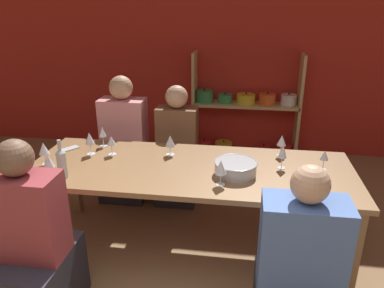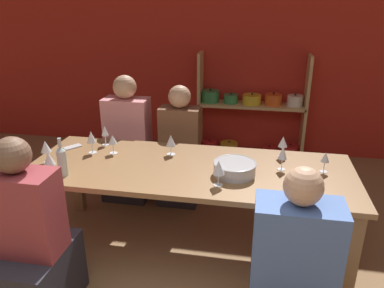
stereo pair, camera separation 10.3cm
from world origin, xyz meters
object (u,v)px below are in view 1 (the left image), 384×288
object	(u,v)px
mixing_bowl	(236,167)
wine_glass_red_b	(44,149)
person_near_b	(33,257)
wine_glass_white_a	(103,133)
person_far_b	(126,153)
dining_table	(190,176)
wine_glass_empty_b	(111,141)
person_near_a	(297,288)
wine_glass_red_a	(48,162)
wine_glass_red_c	(90,139)
wine_glass_red_e	(282,141)
wine_glass_red_d	(283,152)
wine_glass_white_b	(170,142)
shelf_unit	(244,119)
cell_phone	(70,149)
wine_bottle_green	(62,162)
wine_glass_empty_a	(221,167)
wine_glass_red_f	(324,156)
person_far_a	(178,158)

from	to	relation	value
mixing_bowl	wine_glass_red_b	world-z (taller)	wine_glass_red_b
wine_glass_red_b	person_near_b	distance (m)	0.88
wine_glass_white_a	person_far_b	xyz separation A→B (m)	(0.02, 0.50, -0.40)
dining_table	wine_glass_empty_b	xyz separation A→B (m)	(-0.68, 0.15, 0.20)
wine_glass_empty_b	person_near_a	world-z (taller)	person_near_a
mixing_bowl	wine_glass_white_a	size ratio (longest dim) A/B	1.80
wine_glass_red_a	wine_glass_red_b	size ratio (longest dim) A/B	0.96
wine_glass_white_a	person_far_b	distance (m)	0.64
wine_glass_red_c	wine_glass_empty_b	bearing A→B (deg)	6.47
wine_glass_red_e	wine_glass_red_d	bearing A→B (deg)	-92.66
wine_glass_white_b	wine_glass_red_c	xyz separation A→B (m)	(-0.66, -0.08, 0.02)
shelf_unit	cell_phone	size ratio (longest dim) A/B	8.33
wine_glass_white_a	wine_glass_white_b	xyz separation A→B (m)	(0.62, -0.11, -0.01)
person_near_a	shelf_unit	bearing A→B (deg)	96.62
wine_glass_red_a	wine_bottle_green	bearing A→B (deg)	1.25
person_near_a	person_near_b	bearing A→B (deg)	179.40
dining_table	wine_glass_white_a	distance (m)	0.90
wine_glass_empty_a	wine_glass_red_e	size ratio (longest dim) A/B	1.04
wine_bottle_green	shelf_unit	bearing A→B (deg)	61.56
person_near_b	wine_glass_red_f	bearing A→B (deg)	26.68
wine_glass_red_c	shelf_unit	bearing A→B (deg)	56.96
mixing_bowl	wine_bottle_green	world-z (taller)	wine_bottle_green
wine_glass_red_e	wine_bottle_green	bearing A→B (deg)	-158.28
wine_glass_red_f	wine_glass_red_e	bearing A→B (deg)	142.27
mixing_bowl	person_far_b	xyz separation A→B (m)	(-1.14, 0.89, -0.32)
wine_glass_red_b	dining_table	bearing A→B (deg)	5.92
wine_glass_white_a	shelf_unit	bearing A→B (deg)	54.94
wine_glass_red_b	wine_glass_white_a	bearing A→B (deg)	54.98
wine_glass_red_c	cell_phone	size ratio (longest dim) A/B	1.18
wine_glass_white_b	person_far_b	world-z (taller)	person_far_b
wine_glass_red_f	wine_bottle_green	bearing A→B (deg)	-167.95
wine_glass_red_c	wine_glass_red_f	size ratio (longest dim) A/B	1.22
dining_table	wine_bottle_green	distance (m)	0.96
wine_glass_empty_a	wine_glass_red_e	world-z (taller)	wine_glass_empty_a
wine_glass_red_f	person_near_b	size ratio (longest dim) A/B	0.13
shelf_unit	dining_table	size ratio (longest dim) A/B	0.54
wine_bottle_green	wine_glass_white_b	bearing A→B (deg)	37.30
dining_table	wine_bottle_green	world-z (taller)	wine_bottle_green
person_near_a	mixing_bowl	bearing A→B (deg)	116.04
wine_bottle_green	wine_glass_white_b	distance (m)	0.86
wine_glass_red_e	wine_glass_red_a	bearing A→B (deg)	-159.38
shelf_unit	wine_bottle_green	distance (m)	2.71
person_near_a	person_near_b	distance (m)	1.60
person_near_a	person_far_a	distance (m)	1.94
wine_bottle_green	wine_glass_red_b	xyz separation A→B (m)	(-0.24, 0.19, 0.01)
wine_glass_empty_a	shelf_unit	bearing A→B (deg)	86.39
wine_bottle_green	wine_glass_red_d	distance (m)	1.62
mixing_bowl	wine_glass_empty_b	size ratio (longest dim) A/B	1.98
wine_glass_white_a	wine_glass_empty_a	xyz separation A→B (m)	(1.07, -0.58, 0.01)
wine_bottle_green	wine_glass_empty_a	distance (m)	1.14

